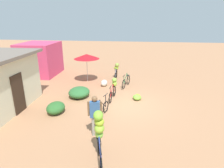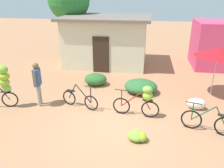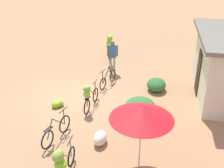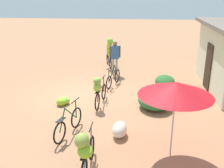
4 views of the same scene
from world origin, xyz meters
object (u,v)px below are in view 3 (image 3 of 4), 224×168
Objects in this scene: bicycle_near_pile at (108,79)px; bicycle_center_loaded at (89,95)px; produce_sack at (100,138)px; banana_pile_on_ground at (57,103)px; market_umbrella at (142,114)px; bicycle_by_shop at (56,131)px; bicycle_rightmost at (62,162)px; person_vendor at (113,53)px; bicycle_leftmost at (109,46)px.

bicycle_near_pile is 2.45m from bicycle_center_loaded.
bicycle_center_loaded is 2.30m from produce_sack.
bicycle_center_loaded is at bearing 87.10° from banana_pile_on_ground.
banana_pile_on_ground is (2.33, -1.74, -0.20)m from bicycle_near_pile.
bicycle_by_shop is (-0.81, -2.98, -1.55)m from market_umbrella.
market_umbrella is at bearing 74.81° from bicycle_by_shop.
market_umbrella is at bearing 116.64° from bicycle_rightmost.
person_vendor is at bearing 179.96° from bicycle_rightmost.
market_umbrella is at bearing 58.59° from produce_sack.
person_vendor reaches higher than banana_pile_on_ground.
bicycle_center_loaded is 2.41× the size of produce_sack.
bicycle_center_loaded is 4.06m from person_vendor.
bicycle_leftmost is at bearing -177.54° from bicycle_rightmost.
bicycle_near_pile is 0.95× the size of bicycle_by_shop.
bicycle_by_shop is at bearing -3.80° from bicycle_leftmost.
bicycle_near_pile reaches higher than banana_pile_on_ground.
bicycle_near_pile is 2.91m from banana_pile_on_ground.
person_vendor is at bearing 18.27° from bicycle_leftmost.
bicycle_near_pile reaches higher than produce_sack.
bicycle_rightmost is at bearing -19.21° from produce_sack.
bicycle_center_loaded is at bearing -3.72° from person_vendor.
bicycle_rightmost reaches higher than banana_pile_on_ground.
bicycle_rightmost is (6.37, -0.07, 0.39)m from bicycle_near_pile.
market_umbrella is 3.45m from bicycle_by_shop.
bicycle_leftmost is at bearing 176.20° from bicycle_by_shop.
banana_pile_on_ground is at bearing -92.90° from bicycle_center_loaded.
produce_sack is 0.40× the size of person_vendor.
bicycle_by_shop is at bearing -87.76° from produce_sack.
produce_sack is 6.18m from person_vendor.
bicycle_by_shop reaches higher than banana_pile_on_ground.
bicycle_leftmost is 1.29m from person_vendor.
bicycle_leftmost reaches higher than produce_sack.
market_umbrella is 7.31m from person_vendor.
person_vendor is at bearing -163.31° from market_umbrella.
person_vendor is at bearing 157.00° from banana_pile_on_ground.
produce_sack is at bearing 92.24° from bicycle_by_shop.
bicycle_near_pile is at bearing 179.39° from bicycle_rightmost.
person_vendor reaches higher than produce_sack.
person_vendor is (-6.95, -2.08, -0.83)m from market_umbrella.
market_umbrella is 5.13m from banana_pile_on_ground.
bicycle_leftmost is 2.97m from bicycle_near_pile.
banana_pile_on_ground is (5.18, -1.28, -0.88)m from bicycle_leftmost.
person_vendor reaches higher than bicycle_center_loaded.
market_umbrella is 1.24× the size of bicycle_center_loaded.
bicycle_leftmost is at bearing -163.08° from market_umbrella.
bicycle_center_loaded is 2.24× the size of banana_pile_on_ground.
bicycle_rightmost is at bearing 3.69° from bicycle_center_loaded.
bicycle_leftmost is at bearing -161.73° from person_vendor.
banana_pile_on_ground is 3.16m from produce_sack.
market_umbrella is 2.99× the size of produce_sack.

